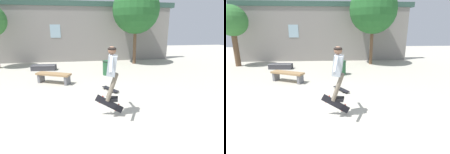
# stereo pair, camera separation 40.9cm
# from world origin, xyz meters

# --- Properties ---
(ground_plane) EXTENTS (40.00, 40.00, 0.00)m
(ground_plane) POSITION_xyz_m (0.00, 0.00, 0.00)
(ground_plane) COLOR #B2AD9E
(building_backdrop) EXTENTS (13.08, 0.52, 5.09)m
(building_backdrop) POSITION_xyz_m (0.02, 9.34, 2.19)
(building_backdrop) COLOR gray
(building_backdrop) RESTS_ON ground_plane
(tree_right) EXTENTS (3.06, 3.06, 5.09)m
(tree_right) POSITION_xyz_m (3.14, 7.71, 3.55)
(tree_right) COLOR brown
(tree_right) RESTS_ON ground_plane
(park_bench) EXTENTS (1.62, 1.06, 0.47)m
(park_bench) POSITION_xyz_m (-1.69, 3.83, 0.34)
(park_bench) COLOR #99754C
(park_bench) RESTS_ON ground_plane
(skate_ledge) EXTENTS (1.42, 0.62, 0.31)m
(skate_ledge) POSITION_xyz_m (-2.69, 6.61, 0.16)
(skate_ledge) COLOR #38383D
(skate_ledge) RESTS_ON ground_plane
(trash_bin) EXTENTS (0.51, 0.51, 0.76)m
(trash_bin) POSITION_xyz_m (0.88, 4.94, 0.40)
(trash_bin) COLOR #235633
(trash_bin) RESTS_ON ground_plane
(skater) EXTENTS (0.39, 1.27, 1.46)m
(skater) POSITION_xyz_m (0.40, 0.39, 1.37)
(skater) COLOR #9EA8B2
(skateboard_flipping) EXTENTS (0.82, 0.15, 0.58)m
(skateboard_flipping) POSITION_xyz_m (0.34, 0.46, 0.35)
(skateboard_flipping) COLOR black
(skateboard_resting) EXTENTS (0.60, 0.84, 0.08)m
(skateboard_resting) POSITION_xyz_m (0.67, 2.47, 0.07)
(skateboard_resting) COLOR black
(skateboard_resting) RESTS_ON ground_plane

